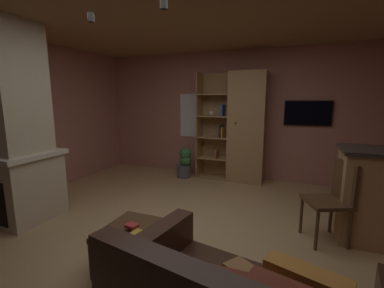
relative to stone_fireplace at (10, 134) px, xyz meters
The scene contains 16 objects.
floor 2.56m from the stone_fireplace, ahead, with size 5.65×5.37×0.02m, color tan.
wall_back 3.75m from the stone_fireplace, 52.56° to the left, with size 5.77×0.06×2.52m, color #AD7060.
wall_left 0.65m from the stone_fireplace, 155.97° to the left, with size 0.06×5.37×2.52m, color #AD7060.
ceiling 2.68m from the stone_fireplace, ahead, with size 5.65×5.37×0.02m, color #8E6B47.
window_pane_back 3.26m from the stone_fireplace, 64.61° to the left, with size 0.59×0.01×0.91m, color white.
stone_fireplace is the anchor object (origin of this frame).
bookshelf_cabinet 3.68m from the stone_fireplace, 47.27° to the left, with size 1.30×0.41×2.09m.
coffee_table 2.31m from the stone_fireplace, ahead, with size 0.64×0.61×0.40m.
table_book_0 2.35m from the stone_fireplace, 10.72° to the right, with size 0.12×0.10×0.03m, color gold.
table_book_1 2.23m from the stone_fireplace, ahead, with size 0.11×0.08×0.03m, color #B22D2D.
dining_chair 4.02m from the stone_fireplace, 12.98° to the left, with size 0.55×0.55×0.92m.
potted_floor_plant 2.98m from the stone_fireplace, 60.94° to the left, with size 0.30×0.29×0.61m.
wall_mounted_tv 4.66m from the stone_fireplace, 38.77° to the left, with size 0.80×0.06×0.45m.
track_light_spot_0 1.36m from the stone_fireplace, ahead, with size 0.07×0.07×0.09m, color black.
track_light_spot_1 1.86m from the stone_fireplace, ahead, with size 0.07×0.07×0.09m, color black.
track_light_spot_2 2.59m from the stone_fireplace, ahead, with size 0.07×0.07×0.09m, color black.
Camera 1 is at (1.14, -2.47, 1.59)m, focal length 24.21 mm.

